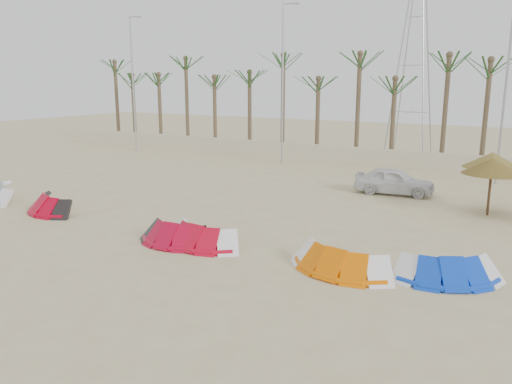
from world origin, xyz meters
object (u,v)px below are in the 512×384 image
Objects in this scene: kite_red_right at (205,233)px; kite_red_mid at (178,232)px; kite_blue at (450,266)px; parasol_mid at (492,166)px; kite_orange at (343,257)px; parasol_left at (492,160)px; car at (394,181)px; kite_red_left at (55,203)px; kite_grey at (6,191)px.

kite_red_mid is at bearing -159.68° from kite_red_right.
kite_red_mid is 1.00m from kite_red_right.
parasol_mid is at bearing 88.76° from kite_blue.
parasol_left is at bearing 72.96° from kite_orange.
kite_red_mid is 1.16× the size of parasol_mid.
kite_blue is (3.04, 0.90, -0.00)m from kite_orange.
kite_red_mid is 0.82× the size of kite_blue.
car is at bearing 113.04° from kite_blue.
parasol_mid is 0.63× the size of car.
kite_red_left is at bearing -149.53° from parasol_left.
parasol_left is (9.36, 10.74, 1.95)m from kite_red_mid.
kite_grey and kite_red_right have the same top height.
car is (12.39, 11.42, 0.28)m from kite_red_left.
kite_blue is (21.11, 0.31, 0.00)m from kite_grey.
car is at bearing 97.49° from kite_orange.
kite_orange is (5.27, 0.12, 0.00)m from kite_red_right.
kite_orange is 1.32× the size of parasol_left.
kite_blue is at bearing 7.02° from kite_red_right.
kite_red_mid is at bearing -5.13° from kite_grey.
kite_orange is (13.92, -0.23, 0.00)m from kite_red_left.
parasol_mid is at bearing -84.40° from parasol_left.
kite_grey is 1.02× the size of kite_orange.
parasol_mid reaches higher than kite_orange.
kite_blue is at bearing 2.27° from kite_red_left.
kite_grey and kite_red_mid have the same top height.
kite_red_mid is 0.82× the size of kite_orange.
car reaches higher than kite_red_left.
kite_orange is (18.06, -0.59, 0.00)m from kite_grey.
kite_grey is 1.09× the size of kite_red_right.
kite_red_mid is at bearing -133.49° from parasol_mid.
kite_red_right is at bearing -172.98° from kite_blue.
kite_blue is 1.33× the size of parasol_left.
kite_blue is at bearing 8.43° from kite_red_mid.
kite_blue is at bearing -163.20° from car.
kite_red_mid is 0.88× the size of kite_red_right.
kite_red_left is at bearing -177.73° from kite_blue.
car is at bearing 42.67° from kite_red_left.
parasol_mid is at bearing 48.50° from kite_red_right.
kite_red_left is 0.95× the size of kite_blue.
parasol_mid is (0.19, 8.58, 1.79)m from kite_blue.
kite_red_right is at bearing -129.00° from parasol_left.
kite_red_left is at bearing -5.01° from kite_grey.
kite_red_right is at bearing -178.64° from kite_orange.
kite_grey is at bearing 174.87° from kite_red_mid.
kite_red_mid is 6.23m from kite_orange.
kite_red_mid and kite_red_right have the same top height.
parasol_left is at bearing 48.94° from kite_red_mid.
kite_red_mid is (7.71, -0.70, -0.00)m from kite_red_left.
car reaches higher than kite_red_mid.
kite_grey is 11.90m from kite_red_mid.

